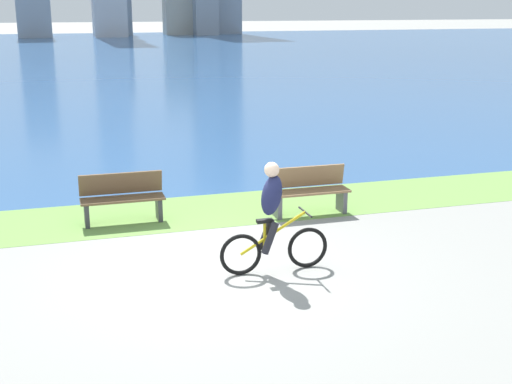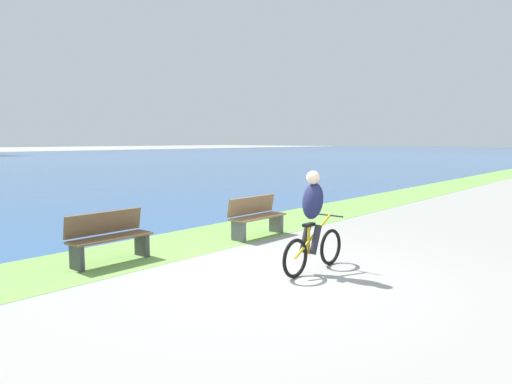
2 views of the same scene
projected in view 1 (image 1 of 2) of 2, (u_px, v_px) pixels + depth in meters
ground_plane at (223, 270)px, 10.26m from camera, size 300.00×300.00×0.00m
grass_strip_bayside at (184, 212)px, 13.07m from camera, size 120.00×2.20×0.01m
bay_water_surface at (78, 55)px, 53.48m from camera, size 300.00×85.30×0.00m
cyclist_lead at (272, 218)px, 9.99m from camera, size 1.67×0.52×1.67m
bench_near_path at (122, 198)px, 12.41m from camera, size 1.50×0.47×0.90m
bench_far_along_path at (309, 191)px, 12.91m from camera, size 1.50×0.47×0.90m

